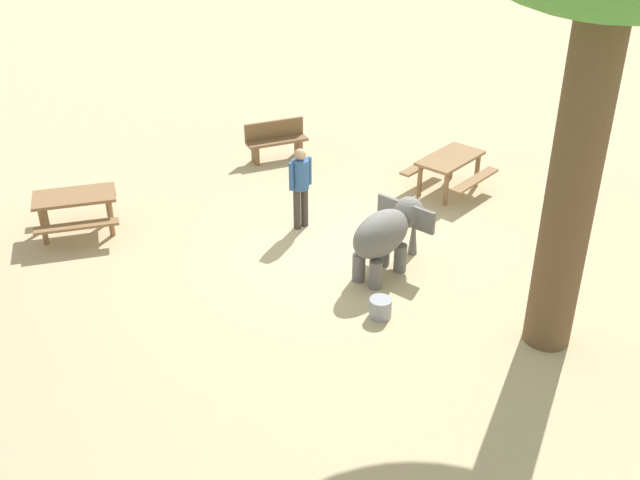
% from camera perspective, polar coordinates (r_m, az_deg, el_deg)
% --- Properties ---
extents(ground_plane, '(60.00, 60.00, 0.00)m').
position_cam_1_polar(ground_plane, '(13.85, 2.93, -1.21)').
color(ground_plane, tan).
extents(elephant, '(1.32, 1.74, 1.21)m').
position_cam_1_polar(elephant, '(13.05, 5.02, 0.56)').
color(elephant, slate).
rests_on(elephant, ground_plane).
extents(person_handler, '(0.32, 0.51, 1.62)m').
position_cam_1_polar(person_handler, '(14.38, -1.46, 4.32)').
color(person_handler, '#3F3833').
rests_on(person_handler, ground_plane).
extents(wooden_bench, '(0.57, 1.44, 0.88)m').
position_cam_1_polar(wooden_bench, '(17.64, -3.30, 7.49)').
color(wooden_bench, brown).
rests_on(wooden_bench, ground_plane).
extents(picnic_table_near, '(1.89, 1.90, 0.78)m').
position_cam_1_polar(picnic_table_near, '(16.20, 9.63, 5.50)').
color(picnic_table_near, olive).
rests_on(picnic_table_near, ground_plane).
extents(picnic_table_far, '(1.80, 1.82, 0.78)m').
position_cam_1_polar(picnic_table_far, '(15.07, -17.74, 2.55)').
color(picnic_table_far, olive).
rests_on(picnic_table_far, ground_plane).
extents(feed_bucket, '(0.36, 0.36, 0.32)m').
position_cam_1_polar(feed_bucket, '(12.20, 4.51, -5.05)').
color(feed_bucket, gray).
rests_on(feed_bucket, ground_plane).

